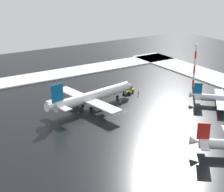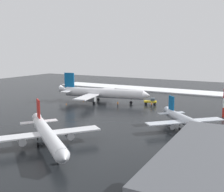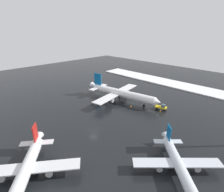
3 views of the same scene
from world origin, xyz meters
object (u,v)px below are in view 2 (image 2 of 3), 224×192
Objects in this scene: airplane_distant_tail at (47,135)px; airplane_far_rear at (189,122)px; airplane_parked_starboard at (101,93)px; traffic_cone_near_nose at (66,104)px; ground_crew_by_nose_gear at (118,104)px; pushback_tug at (151,101)px; traffic_cone_mid_line at (84,101)px; ground_crew_mid_apron at (151,104)px.

airplane_distant_tail is 34.34m from airplane_far_rear.
airplane_parked_starboard reaches higher than traffic_cone_near_nose.
airplane_distant_tail is 46.29m from ground_crew_by_nose_gear.
pushback_tug reaches higher than traffic_cone_mid_line.
ground_crew_mid_apron is at bearing 123.34° from airplane_distant_tail.
airplane_far_rear is at bearing -114.61° from traffic_cone_mid_line.
airplane_far_rear is at bearing -105.16° from traffic_cone_near_nose.
traffic_cone_near_nose is (13.11, 48.37, -2.21)m from airplane_far_rear.
airplane_distant_tail is at bearing -109.81° from pushback_tug.
airplane_parked_starboard is 7.89m from traffic_cone_mid_line.
traffic_cone_mid_line is (-2.60, 6.63, -3.39)m from airplane_parked_starboard.
airplane_far_rear reaches higher than traffic_cone_mid_line.
airplane_parked_starboard is 1.87× the size of airplane_far_rear.
airplane_parked_starboard is 52.24m from airplane_distant_tail.
ground_crew_mid_apron is 12.07m from ground_crew_by_nose_gear.
airplane_far_rear reaches higher than ground_crew_mid_apron.
pushback_tug is at bearing 121.64° from ground_crew_by_nose_gear.
airplane_parked_starboard reaches higher than pushback_tug.
airplane_far_rear reaches higher than ground_crew_by_nose_gear.
airplane_far_rear reaches higher than pushback_tug.
airplane_distant_tail is 50.42m from ground_crew_mid_apron.
pushback_tug is 4.24m from ground_crew_mid_apron.
airplane_far_rear reaches higher than traffic_cone_near_nose.
airplane_far_rear is 50.74m from traffic_cone_mid_line.
traffic_cone_mid_line is at bearing -168.22° from airplane_parked_starboard.
ground_crew_mid_apron is 31.39m from traffic_cone_near_nose.
traffic_cone_mid_line is at bearing -104.83° from ground_crew_by_nose_gear.
pushback_tug is 9.19× the size of traffic_cone_mid_line.
airplane_far_rear is at bearing 86.02° from airplane_distant_tail.
airplane_far_rear is (-23.71, -39.45, -1.18)m from airplane_parked_starboard.
airplane_parked_starboard is at bearing 146.12° from airplane_distant_tail.
airplane_distant_tail is 46.64m from traffic_cone_near_nose.
airplane_distant_tail is 14.10× the size of ground_crew_by_nose_gear.
airplane_distant_tail is 43.85× the size of traffic_cone_mid_line.
pushback_tug is at bearing 125.42° from airplane_distant_tail.
airplane_far_rear is 3.94× the size of pushback_tug.
pushback_tug is 9.19× the size of traffic_cone_near_nose.
ground_crew_by_nose_gear is 15.88m from traffic_cone_mid_line.
ground_crew_by_nose_gear is (-8.50, 9.45, -0.31)m from pushback_tug.
airplane_parked_starboard is 19.35m from pushback_tug.
airplane_distant_tail is at bearing 149.87° from ground_crew_mid_apron.
traffic_cone_near_nose is (-15.26, 27.54, -1.01)m from pushback_tug.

